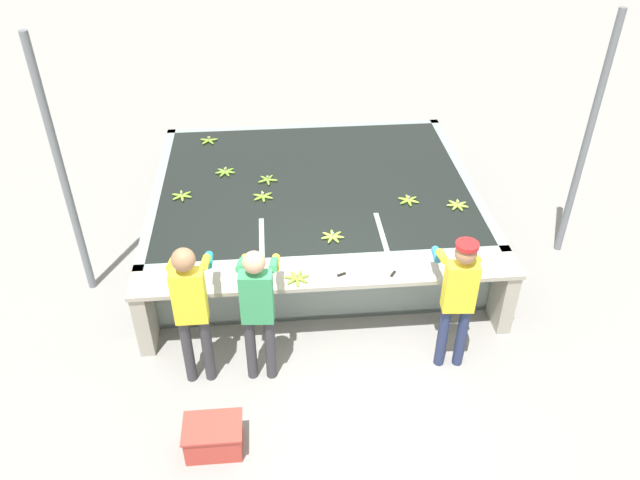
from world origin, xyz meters
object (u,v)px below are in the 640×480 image
banana_bunch_floating_0 (209,140)px  support_post_right (586,143)px  worker_2 (458,293)px  banana_bunch_floating_7 (408,200)px  banana_bunch_floating_5 (332,236)px  banana_bunch_floating_2 (225,172)px  support_post_left (63,175)px  knife_0 (347,272)px  worker_0 (191,303)px  knife_1 (396,270)px  banana_bunch_floating_6 (268,180)px  worker_1 (258,304)px  banana_bunch_floating_4 (182,196)px  banana_bunch_ledge_0 (297,278)px  crate (214,437)px  banana_bunch_floating_3 (263,196)px

banana_bunch_floating_0 → support_post_right: bearing=-22.2°
worker_2 → banana_bunch_floating_7: size_ratio=5.71×
banana_bunch_floating_7 → banana_bunch_floating_5: bearing=-145.8°
banana_bunch_floating_2 → support_post_left: bearing=-144.0°
banana_bunch_floating_7 → knife_0: (-0.95, -1.38, -0.01)m
worker_0 → banana_bunch_floating_7: (2.55, 1.91, -0.14)m
banana_bunch_floating_0 → knife_1: (2.19, -3.31, -0.01)m
knife_1 → support_post_left: support_post_left is taller
worker_0 → knife_1: size_ratio=5.49×
banana_bunch_floating_5 → banana_bunch_floating_6: size_ratio=1.02×
knife_0 → worker_1: bearing=-150.3°
worker_1 → banana_bunch_floating_2: bearing=98.5°
banana_bunch_floating_4 → knife_1: size_ratio=0.92×
worker_0 → banana_bunch_ledge_0: (1.06, 0.47, -0.14)m
worker_2 → banana_bunch_ledge_0: 1.67m
crate → support_post_left: bearing=123.0°
knife_0 → banana_bunch_ledge_0: bearing=-174.0°
support_post_left → banana_bunch_floating_2: bearing=36.0°
worker_0 → banana_bunch_floating_3: size_ratio=5.98×
banana_bunch_floating_5 → crate: size_ratio=0.51×
worker_0 → banana_bunch_floating_0: bearing=90.9°
worker_2 → banana_bunch_floating_5: bearing=133.3°
worker_2 → banana_bunch_floating_3: 2.92m
banana_bunch_floating_2 → knife_0: 2.70m
support_post_right → worker_2: bearing=-136.8°
worker_0 → banana_bunch_floating_5: size_ratio=6.01×
banana_bunch_floating_2 → banana_bunch_floating_3: bearing=-53.8°
worker_0 → worker_2: size_ratio=1.05×
worker_2 → knife_0: size_ratio=4.80×
worker_2 → banana_bunch_floating_5: 1.67m
banana_bunch_floating_7 → banana_bunch_floating_6: bearing=159.1°
banana_bunch_floating_7 → support_post_right: bearing=-0.6°
worker_2 → banana_bunch_ledge_0: size_ratio=5.71×
knife_1 → banana_bunch_floating_4: bearing=144.3°
banana_bunch_floating_3 → crate: size_ratio=0.51×
banana_bunch_floating_5 → support_post_right: (3.17, 0.69, 0.72)m
worker_0 → crate: 1.28m
banana_bunch_floating_0 → banana_bunch_floating_7: 3.24m
banana_bunch_floating_6 → crate: size_ratio=0.50×
support_post_left → banana_bunch_floating_3: bearing=13.9°
knife_0 → support_post_right: bearing=23.8°
banana_bunch_floating_4 → crate: banana_bunch_floating_4 is taller
banana_bunch_floating_0 → support_post_left: 2.72m
worker_2 → crate: worker_2 is taller
worker_0 → knife_0: 1.69m
banana_bunch_floating_4 → knife_0: banana_bunch_floating_4 is taller
worker_2 → support_post_left: (-4.13, 1.63, 0.63)m
knife_0 → worker_2: bearing=-27.2°
banana_bunch_floating_3 → banana_bunch_floating_6: bearing=81.0°
worker_1 → worker_2: size_ratio=1.01×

